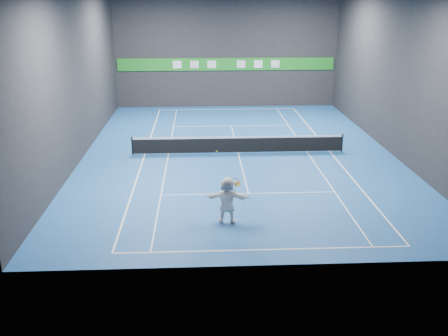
{
  "coord_description": "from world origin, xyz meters",
  "views": [
    {
      "loc": [
        -2.24,
        -28.1,
        8.87
      ],
      "look_at": [
        -1.19,
        -6.99,
        1.5
      ],
      "focal_mm": 40.0,
      "sensor_mm": 36.0,
      "label": 1
    }
  ],
  "objects_px": {
    "player": "(227,200)",
    "tennis_ball": "(217,151)",
    "tennis_racket": "(236,183)",
    "tennis_net": "(238,144)"
  },
  "relations": [
    {
      "from": "player",
      "to": "tennis_net",
      "type": "bearing_deg",
      "value": -88.71
    },
    {
      "from": "player",
      "to": "tennis_ball",
      "type": "distance_m",
      "value": 2.06
    },
    {
      "from": "tennis_net",
      "to": "tennis_racket",
      "type": "relative_size",
      "value": 18.48
    },
    {
      "from": "tennis_net",
      "to": "tennis_racket",
      "type": "height_order",
      "value": "tennis_racket"
    },
    {
      "from": "player",
      "to": "tennis_racket",
      "type": "distance_m",
      "value": 0.8
    },
    {
      "from": "tennis_racket",
      "to": "tennis_ball",
      "type": "bearing_deg",
      "value": 166.36
    },
    {
      "from": "tennis_ball",
      "to": "tennis_net",
      "type": "height_order",
      "value": "tennis_ball"
    },
    {
      "from": "tennis_ball",
      "to": "tennis_racket",
      "type": "relative_size",
      "value": 0.1
    },
    {
      "from": "tennis_ball",
      "to": "tennis_racket",
      "type": "xyz_separation_m",
      "value": [
        0.74,
        -0.18,
        -1.28
      ]
    },
    {
      "from": "player",
      "to": "tennis_net",
      "type": "height_order",
      "value": "player"
    }
  ]
}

